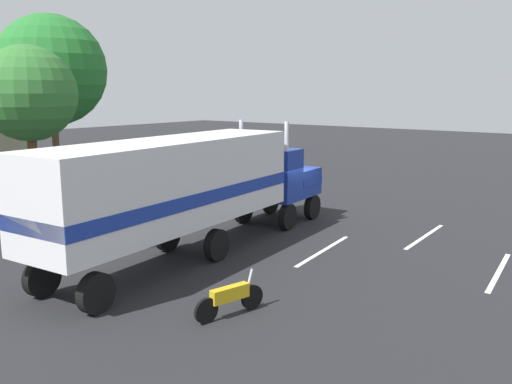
{
  "coord_description": "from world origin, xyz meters",
  "views": [
    {
      "loc": [
        -19.09,
        -12.94,
        5.7
      ],
      "look_at": [
        -1.68,
        0.28,
        1.6
      ],
      "focal_mm": 37.91,
      "sensor_mm": 36.0,
      "label": 1
    }
  ],
  "objects": [
    {
      "name": "lane_stripe_near",
      "position": [
        -2.61,
        -3.5,
        0.01
      ],
      "size": [
        4.39,
        0.61,
        0.01
      ],
      "primitive_type": "cube",
      "rotation": [
        0.0,
        0.0,
        0.1
      ],
      "color": "silver",
      "rests_on": "ground_plane"
    },
    {
      "name": "ground_plane",
      "position": [
        0.0,
        0.0,
        0.0
      ],
      "size": [
        120.0,
        120.0,
        0.0
      ],
      "primitive_type": "plane",
      "color": "#232326"
    },
    {
      "name": "tree_left",
      "position": [
        -5.02,
        11.2,
        5.55
      ],
      "size": [
        4.52,
        4.52,
        7.84
      ],
      "color": "brown",
      "rests_on": "ground_plane"
    },
    {
      "name": "lane_stripe_mid",
      "position": [
        1.52,
        -5.74,
        0.01
      ],
      "size": [
        4.4,
        0.32,
        0.01
      ],
      "primitive_type": "cube",
      "rotation": [
        0.0,
        0.0,
        0.04
      ],
      "color": "silver",
      "rests_on": "ground_plane"
    },
    {
      "name": "lane_stripe_far",
      "position": [
        -1.24,
        -9.16,
        0.01
      ],
      "size": [
        4.4,
        0.58,
        0.01
      ],
      "primitive_type": "cube",
      "rotation": [
        0.0,
        0.0,
        0.1
      ],
      "color": "silver",
      "rests_on": "ground_plane"
    },
    {
      "name": "motorcycle",
      "position": [
        -9.07,
        -4.5,
        0.48
      ],
      "size": [
        2.07,
        0.61,
        1.12
      ],
      "color": "black",
      "rests_on": "ground_plane"
    },
    {
      "name": "semi_truck",
      "position": [
        -5.79,
        -0.07,
        2.52
      ],
      "size": [
        14.33,
        4.0,
        4.5
      ],
      "color": "#193399",
      "rests_on": "ground_plane"
    },
    {
      "name": "person_bystander",
      "position": [
        -6.3,
        1.96,
        0.89
      ],
      "size": [
        0.34,
        0.45,
        1.63
      ],
      "color": "#2D3347",
      "rests_on": "ground_plane"
    },
    {
      "name": "tree_center",
      "position": [
        1.32,
        19.19,
        6.99
      ],
      "size": [
        7.11,
        7.11,
        10.56
      ],
      "color": "brown",
      "rests_on": "ground_plane"
    }
  ]
}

